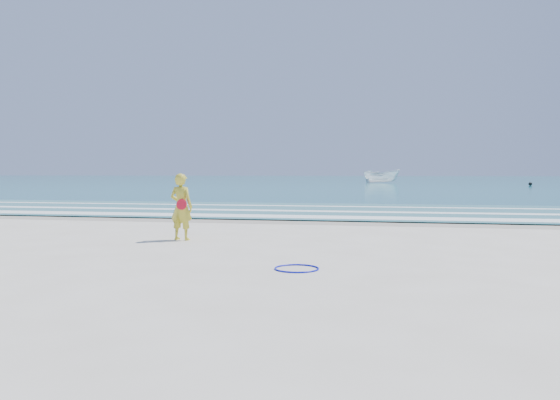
# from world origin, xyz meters

# --- Properties ---
(ground) EXTENTS (400.00, 400.00, 0.00)m
(ground) POSITION_xyz_m (0.00, 0.00, 0.00)
(ground) COLOR silver
(ground) RESTS_ON ground
(wet_sand) EXTENTS (400.00, 2.40, 0.00)m
(wet_sand) POSITION_xyz_m (0.00, 9.00, 0.00)
(wet_sand) COLOR #B2A893
(wet_sand) RESTS_ON ground
(ocean) EXTENTS (400.00, 190.00, 0.04)m
(ocean) POSITION_xyz_m (0.00, 105.00, 0.02)
(ocean) COLOR #19727F
(ocean) RESTS_ON ground
(shallow) EXTENTS (400.00, 10.00, 0.01)m
(shallow) POSITION_xyz_m (0.00, 14.00, 0.04)
(shallow) COLOR #59B7AD
(shallow) RESTS_ON ocean
(foam_near) EXTENTS (400.00, 1.40, 0.01)m
(foam_near) POSITION_xyz_m (0.00, 10.30, 0.05)
(foam_near) COLOR white
(foam_near) RESTS_ON shallow
(foam_mid) EXTENTS (400.00, 0.90, 0.01)m
(foam_mid) POSITION_xyz_m (0.00, 13.20, 0.05)
(foam_mid) COLOR white
(foam_mid) RESTS_ON shallow
(foam_far) EXTENTS (400.00, 0.60, 0.01)m
(foam_far) POSITION_xyz_m (0.00, 16.50, 0.05)
(foam_far) COLOR white
(foam_far) RESTS_ON shallow
(hoop) EXTENTS (0.91, 0.91, 0.03)m
(hoop) POSITION_xyz_m (1.89, -0.19, 0.01)
(hoop) COLOR #0B12C9
(hoop) RESTS_ON ground
(boat) EXTENTS (5.33, 2.44, 1.99)m
(boat) POSITION_xyz_m (2.64, 71.14, 1.04)
(boat) COLOR white
(boat) RESTS_ON ocean
(buoy) EXTENTS (0.43, 0.43, 0.43)m
(buoy) POSITION_xyz_m (20.12, 59.49, 0.25)
(buoy) COLOR black
(buoy) RESTS_ON ocean
(woman) EXTENTS (0.68, 0.51, 1.68)m
(woman) POSITION_xyz_m (-1.63, 3.31, 0.84)
(woman) COLOR gold
(woman) RESTS_ON ground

